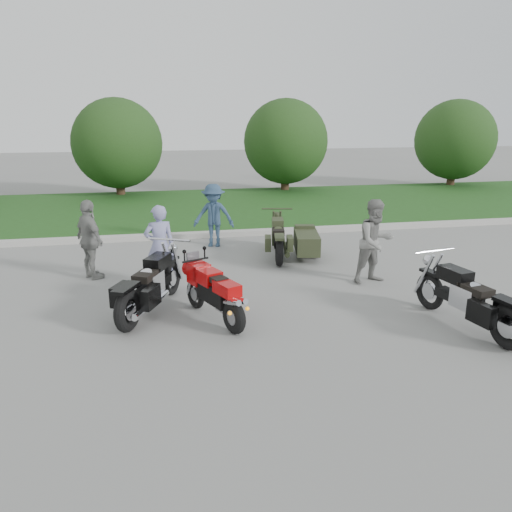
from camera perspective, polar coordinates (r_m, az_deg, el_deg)
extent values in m
plane|color=gray|center=(8.58, -0.62, -7.28)|extent=(80.00, 80.00, 0.00)
cube|color=#B1AEA6|center=(14.21, -4.97, 2.49)|extent=(60.00, 0.30, 0.15)
cube|color=#255E20|center=(18.26, -6.38, 5.47)|extent=(60.00, 8.00, 0.14)
cylinder|color=#3F2B1C|center=(21.49, -15.26, 8.04)|extent=(0.36, 0.36, 1.20)
sphere|color=#223E16|center=(21.34, -15.58, 12.29)|extent=(3.60, 3.60, 3.60)
cylinder|color=#3F2B1C|center=(22.10, 3.34, 8.78)|extent=(0.36, 0.36, 1.20)
sphere|color=#223E16|center=(21.96, 3.41, 12.92)|extent=(3.60, 3.60, 3.60)
cylinder|color=#3F2B1C|center=(25.28, 21.42, 8.63)|extent=(0.36, 0.36, 1.20)
sphere|color=#223E16|center=(25.15, 21.80, 12.24)|extent=(3.60, 3.60, 3.60)
torus|color=black|center=(7.98, -2.52, -6.98)|extent=(0.38, 0.58, 0.56)
torus|color=black|center=(9.03, -6.93, -4.32)|extent=(0.31, 0.54, 0.54)
cube|color=black|center=(8.38, -4.75, -4.27)|extent=(0.55, 0.84, 0.31)
cube|color=#A90607|center=(8.47, -5.49, -2.33)|extent=(0.48, 0.58, 0.23)
cube|color=#A90607|center=(7.98, -3.33, -3.72)|extent=(0.45, 0.56, 0.20)
cube|color=black|center=(8.19, -4.39, -2.68)|extent=(0.34, 0.38, 0.09)
cube|color=#A90607|center=(8.76, -6.55, -1.98)|extent=(0.42, 0.45, 0.36)
cylinder|color=silver|center=(7.80, -2.74, -5.32)|extent=(0.26, 0.42, 0.20)
cylinder|color=silver|center=(7.86, -1.96, -5.13)|extent=(0.26, 0.42, 0.20)
torus|color=black|center=(8.27, -14.47, -6.04)|extent=(0.47, 0.72, 0.72)
torus|color=black|center=(9.74, -9.65, -2.49)|extent=(0.40, 0.66, 0.67)
cube|color=black|center=(8.96, -11.89, -3.56)|extent=(0.75, 1.24, 0.15)
cube|color=silver|center=(8.93, -11.92, -3.05)|extent=(0.49, 0.56, 0.37)
cube|color=black|center=(9.12, -11.17, -0.67)|extent=(0.51, 0.65, 0.23)
cube|color=black|center=(8.74, -12.44, -2.20)|extent=(0.49, 0.60, 0.13)
cube|color=black|center=(8.14, -14.65, -3.56)|extent=(0.46, 0.62, 0.06)
cylinder|color=silver|center=(8.62, -11.75, -5.39)|extent=(0.59, 1.09, 0.11)
torus|color=black|center=(8.32, 26.95, -7.26)|extent=(0.31, 0.73, 0.71)
torus|color=black|center=(9.44, 19.24, -3.84)|extent=(0.25, 0.68, 0.66)
cube|color=black|center=(8.82, 22.91, -4.89)|extent=(0.46, 1.27, 0.15)
cube|color=silver|center=(8.80, 22.96, -4.38)|extent=(0.39, 0.52, 0.36)
cube|color=black|center=(8.91, 21.78, -2.01)|extent=(0.39, 0.62, 0.23)
cube|color=black|center=(8.64, 23.81, -3.54)|extent=(0.38, 0.56, 0.12)
cylinder|color=silver|center=(8.77, 25.33, -6.32)|extent=(0.32, 1.14, 0.10)
torus|color=black|center=(11.40, 2.68, 0.47)|extent=(0.29, 0.69, 0.67)
torus|color=black|center=(12.98, 2.37, 2.31)|extent=(0.24, 0.64, 0.63)
cube|color=black|center=(12.17, 2.52, 1.85)|extent=(0.44, 1.20, 0.14)
cube|color=#2E361F|center=(12.15, 2.53, 2.21)|extent=(0.38, 0.49, 0.34)
cube|color=#2E361F|center=(12.37, 2.49, 3.78)|extent=(0.37, 0.58, 0.22)
cube|color=black|center=(11.96, 2.57, 2.87)|extent=(0.37, 0.54, 0.12)
cube|color=#2E361F|center=(11.31, 2.70, 2.19)|extent=(0.32, 0.57, 0.06)
cylinder|color=#2E361F|center=(11.88, 3.44, 0.80)|extent=(0.30, 1.08, 0.10)
cube|color=#2E361F|center=(12.13, 5.80, 1.64)|extent=(0.78, 1.36, 0.44)
torus|color=black|center=(12.18, 6.93, 1.10)|extent=(0.22, 0.56, 0.55)
imported|color=#8889B9|center=(10.16, -10.95, 1.14)|extent=(0.66, 0.49, 1.67)
imported|color=gray|center=(10.46, 13.48, 1.62)|extent=(0.98, 0.85, 1.74)
imported|color=#2E4661|center=(13.06, -4.87, 4.64)|extent=(1.19, 0.88, 1.64)
imported|color=gray|center=(10.97, -18.45, 1.76)|extent=(0.89, 1.05, 1.69)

